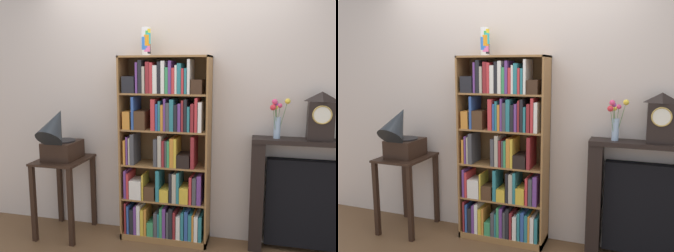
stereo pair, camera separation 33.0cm
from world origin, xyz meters
TOP-DOWN VIEW (x-y plane):
  - ground_plane at (0.00, 0.00)m, footprint 7.94×6.40m
  - wall_back at (0.16, 0.34)m, footprint 4.94×0.08m
  - bookshelf at (0.01, 0.15)m, footprint 0.84×0.29m
  - cup_stack at (-0.18, 0.16)m, footprint 0.08×0.08m
  - side_table_left at (-1.01, 0.03)m, footprint 0.46×0.54m
  - gramophone at (-1.01, -0.03)m, footprint 0.30×0.49m
  - fireplace_mantel at (1.33, 0.21)m, footprint 1.07×0.22m
  - mantel_clock at (1.36, 0.19)m, footprint 0.21×0.13m
  - flower_vase at (1.01, 0.18)m, footprint 0.17×0.17m

SIDE VIEW (x-z plane):
  - ground_plane at x=0.00m, z-range -0.02..0.00m
  - fireplace_mantel at x=1.33m, z-range -0.01..1.04m
  - side_table_left at x=-1.01m, z-range 0.18..0.95m
  - bookshelf at x=0.01m, z-range -0.05..1.72m
  - gramophone at x=-1.01m, z-range 0.73..1.30m
  - flower_vase at x=1.01m, z-range 1.06..1.41m
  - mantel_clock at x=1.36m, z-range 1.05..1.47m
  - wall_back at x=0.16m, z-range 0.00..2.60m
  - cup_stack at x=-0.18m, z-range 1.78..2.03m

